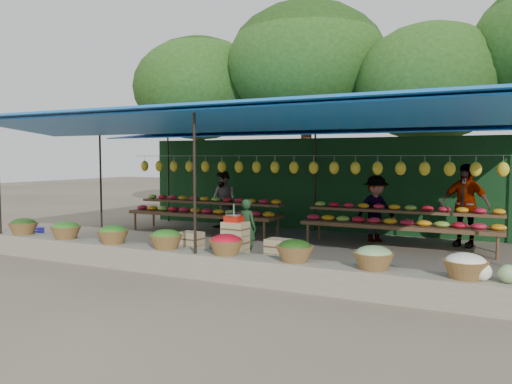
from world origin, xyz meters
The scene contains 16 objects.
ground centered at (0.00, 0.00, 0.00)m, with size 60.00×60.00×0.00m, color brown.
stone_curb centered at (0.00, -2.75, 0.20)m, with size 10.60×0.55×0.40m, color #6E6A58.
stall_canopy centered at (0.00, 0.07, 2.67)m, with size 10.80×6.60×2.82m.
produce_baskets centered at (-0.10, -2.75, 0.56)m, with size 8.98×0.58×0.34m.
netting_backdrop centered at (0.00, 3.15, 1.25)m, with size 10.60×0.06×2.50m, color #18431F.
tree_row centered at (0.50, 6.09, 4.70)m, with size 16.51×5.50×7.12m.
fruit_table_left centered at (-2.49, 1.35, 0.61)m, with size 4.21×0.95×0.93m.
fruit_table_right centered at (2.51, 1.35, 0.61)m, with size 4.21×0.95×0.93m.
crate_counter centered at (-0.01, -1.56, 0.31)m, with size 2.37×0.37×0.77m.
weighing_scale centered at (-0.01, -1.56, 0.85)m, with size 0.32×0.32×0.34m.
vendor_seated centered at (-0.05, -0.95, 0.58)m, with size 0.42×0.28×1.16m, color #1C3E1E.
customer_left centered at (-2.34, 2.07, 0.80)m, with size 0.78×0.61×1.60m, color slate.
customer_mid centered at (1.86, 1.92, 0.78)m, with size 1.00×0.58×1.55m, color slate.
customer_right centered at (3.76, 2.18, 0.92)m, with size 1.08×0.45×1.84m, color slate.
blue_crate_front centered at (-5.44, -1.73, 0.14)m, with size 0.46×0.33×0.27m, color navy.
blue_crate_back centered at (-5.68, -1.38, 0.15)m, with size 0.49×0.35×0.29m, color navy.
Camera 1 is at (4.50, -9.72, 1.98)m, focal length 35.00 mm.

